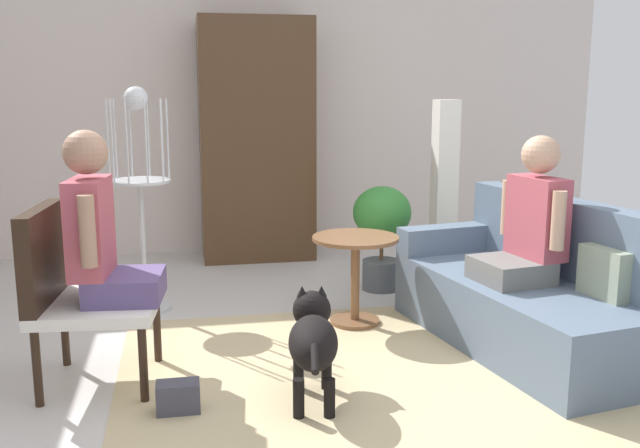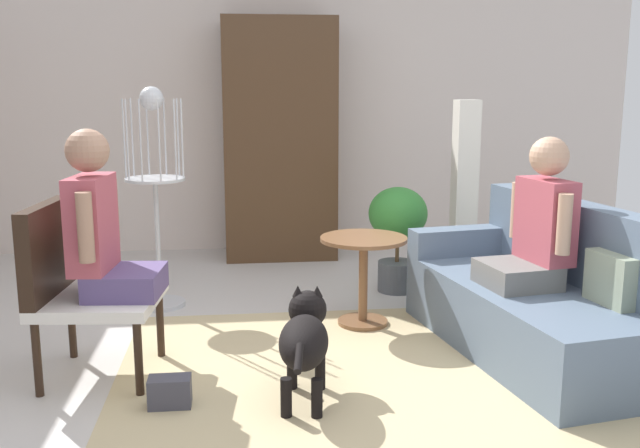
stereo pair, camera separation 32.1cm
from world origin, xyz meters
The scene contains 14 objects.
ground_plane centered at (0.00, 0.00, 0.00)m, with size 8.01×8.01×0.00m, color beige.
back_wall centered at (0.00, 3.40, 1.27)m, with size 6.70×0.12×2.54m, color silver.
area_rug centered at (0.19, 0.08, 0.00)m, with size 2.87×2.33×0.01m, color #C6B284.
couch centered at (1.22, 0.37, 0.31)m, with size 1.10×1.93×0.90m.
armchair centered at (-1.44, 0.28, 0.56)m, with size 0.68×0.69×0.96m.
person_on_couch centered at (1.18, 0.34, 0.77)m, with size 0.52×0.55×0.87m.
person_on_armchair centered at (-1.28, 0.26, 0.83)m, with size 0.49×0.55×0.90m.
round_end_table centered at (0.26, 0.95, 0.40)m, with size 0.58×0.58×0.60m.
dog centered at (-0.23, -0.14, 0.33)m, with size 0.32×0.80×0.53m.
bird_cage_stand centered at (-1.14, 1.52, 0.84)m, with size 0.42×0.42×1.58m.
potted_plant centered at (0.66, 1.70, 0.52)m, with size 0.45×0.45×0.82m.
column_lamp centered at (1.27, 1.97, 0.73)m, with size 0.20×0.20×1.47m.
armoire_cabinet centered at (-0.17, 2.99, 1.09)m, with size 1.02×0.56×2.18m, color #4C331E.
handbag centered at (-0.91, -0.18, 0.08)m, with size 0.21×0.13×0.15m, color #3F3F4C.
Camera 1 is at (-0.85, -3.49, 1.57)m, focal length 39.63 mm.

